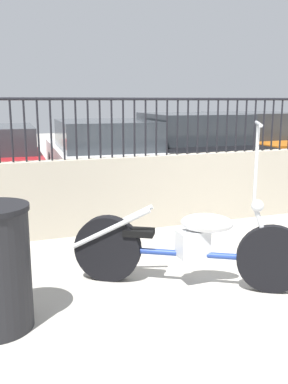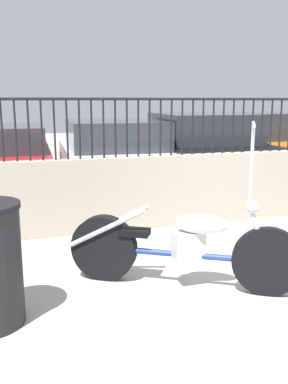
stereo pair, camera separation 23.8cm
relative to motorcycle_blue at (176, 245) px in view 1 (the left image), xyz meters
name	(u,v)px [view 1 (the left image)]	position (x,y,z in m)	size (l,w,h in m)	color
low_wall	(206,187)	(1.30, 1.84, 0.10)	(8.34, 0.18, 0.97)	#B2A893
fence_railing	(208,118)	(1.30, 1.84, 1.07)	(8.34, 0.04, 0.75)	black
motorcycle_blue	(176,245)	(0.00, 0.00, 0.00)	(1.90, 1.21, 1.52)	black
car_white	(104,156)	(0.47, 4.24, 0.28)	(2.06, 4.27, 1.33)	black
car_black	(188,149)	(2.28, 4.42, 0.33)	(2.21, 4.40, 1.44)	black
car_orange	(252,145)	(4.04, 4.77, 0.33)	(2.05, 4.15, 1.43)	black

